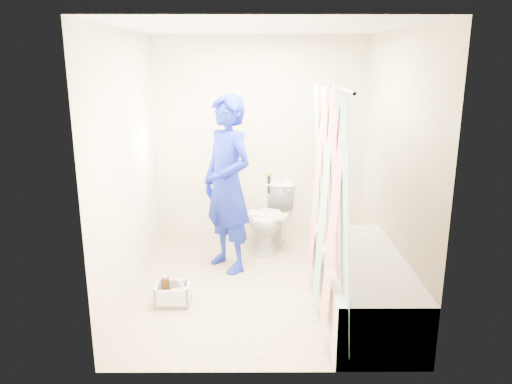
{
  "coord_description": "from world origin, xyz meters",
  "views": [
    {
      "loc": [
        -0.08,
        -4.37,
        2.16
      ],
      "look_at": [
        -0.06,
        0.28,
        0.9
      ],
      "focal_mm": 35.0,
      "sensor_mm": 36.0,
      "label": 1
    }
  ],
  "objects_px": {
    "cleaning_caddy": "(174,295)",
    "plumber": "(227,184)",
    "bathtub": "(361,283)",
    "toilet": "(270,218)"
  },
  "relations": [
    {
      "from": "bathtub",
      "to": "toilet",
      "type": "bearing_deg",
      "value": 116.25
    },
    {
      "from": "bathtub",
      "to": "toilet",
      "type": "height_order",
      "value": "toilet"
    },
    {
      "from": "toilet",
      "to": "bathtub",
      "type": "bearing_deg",
      "value": -44.72
    },
    {
      "from": "bathtub",
      "to": "plumber",
      "type": "bearing_deg",
      "value": 141.35
    },
    {
      "from": "cleaning_caddy",
      "to": "plumber",
      "type": "bearing_deg",
      "value": 59.92
    },
    {
      "from": "bathtub",
      "to": "cleaning_caddy",
      "type": "distance_m",
      "value": 1.67
    },
    {
      "from": "bathtub",
      "to": "toilet",
      "type": "relative_size",
      "value": 2.34
    },
    {
      "from": "cleaning_caddy",
      "to": "bathtub",
      "type": "bearing_deg",
      "value": -5.97
    },
    {
      "from": "bathtub",
      "to": "plumber",
      "type": "height_order",
      "value": "plumber"
    },
    {
      "from": "bathtub",
      "to": "plumber",
      "type": "xyz_separation_m",
      "value": [
        -1.2,
        0.96,
        0.64
      ]
    }
  ]
}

